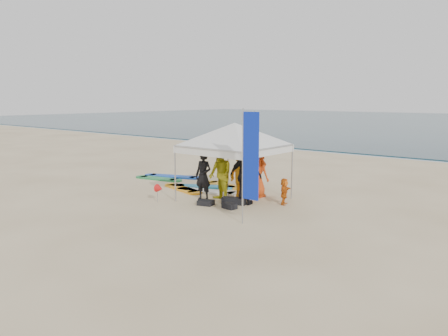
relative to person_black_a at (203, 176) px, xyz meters
name	(u,v)px	position (x,y,z in m)	size (l,w,h in m)	color
ground	(151,214)	(-0.02, -2.42, -0.86)	(120.00, 120.00, 0.00)	beige
shoreline_foam	(371,155)	(-0.02, 15.78, -0.86)	(160.00, 1.20, 0.01)	silver
person_black_a	(203,176)	(0.00, 0.00, 0.00)	(0.63, 0.41, 1.73)	black
person_yellow	(220,174)	(0.55, 0.27, 0.08)	(0.92, 0.71, 1.88)	gold
person_orange_a	(242,174)	(1.04, 0.85, 0.06)	(1.19, 0.68, 1.84)	orange
person_black_b	(246,176)	(1.53, 0.42, 0.11)	(1.14, 0.48, 1.95)	black
person_orange_b	(257,171)	(1.14, 1.63, 0.09)	(0.93, 0.61, 1.90)	#CA4112
person_seated	(284,191)	(2.54, 1.24, -0.41)	(0.83, 0.27, 0.90)	#D35F12
canopy_tent	(235,123)	(0.83, 0.70, 1.84)	(4.11, 4.11, 3.10)	#A5A5A8
feather_flag	(250,158)	(3.07, -1.48, 1.06)	(0.55, 0.04, 3.28)	#A5A5A8
marker_pennant	(160,189)	(-0.88, -1.25, -0.37)	(0.28, 0.28, 0.64)	#A5A5A8
gear_pile	(225,202)	(1.07, -0.11, -0.77)	(1.46, 1.20, 0.22)	black
surfboard_spread	(192,184)	(-2.16, 1.69, -0.83)	(5.59, 2.79, 0.07)	#227F42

